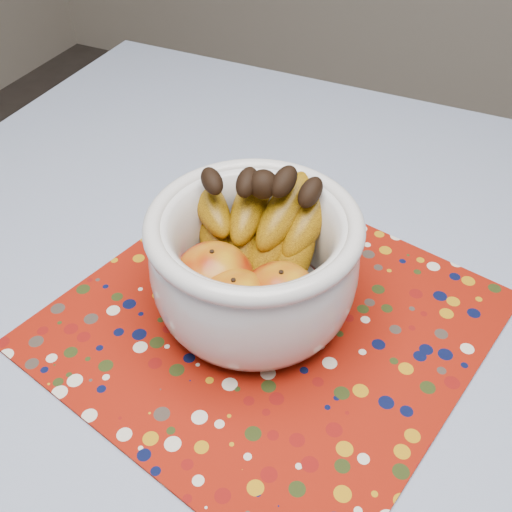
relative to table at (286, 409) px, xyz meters
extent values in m
cube|color=brown|center=(0.00, 0.00, 0.06)|extent=(1.20, 1.20, 0.04)
cylinder|color=brown|center=(-0.53, 0.53, -0.32)|extent=(0.06, 0.06, 0.71)
cube|color=slate|center=(0.00, 0.00, 0.08)|extent=(1.32, 1.32, 0.01)
cube|color=maroon|center=(-0.05, 0.05, 0.09)|extent=(0.54, 0.54, 0.00)
cylinder|color=silver|center=(-0.07, 0.06, 0.10)|extent=(0.12, 0.12, 0.01)
cylinder|color=silver|center=(-0.07, 0.06, 0.11)|extent=(0.17, 0.17, 0.01)
torus|color=silver|center=(-0.07, 0.06, 0.22)|extent=(0.23, 0.23, 0.02)
ellipsoid|color=maroon|center=(-0.10, 0.02, 0.16)|extent=(0.09, 0.09, 0.08)
ellipsoid|color=maroon|center=(-0.02, 0.03, 0.15)|extent=(0.09, 0.09, 0.08)
ellipsoid|color=maroon|center=(-0.06, 0.00, 0.15)|extent=(0.09, 0.09, 0.08)
sphere|color=black|center=(-0.08, 0.10, 0.24)|extent=(0.03, 0.03, 0.03)
camera|label=1|loc=(0.14, -0.38, 0.62)|focal=42.00mm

